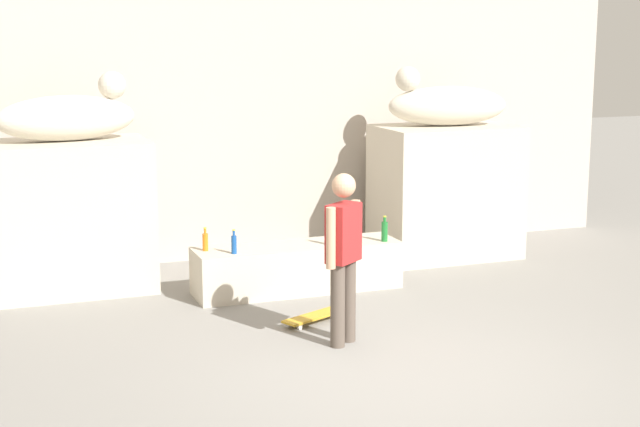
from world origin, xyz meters
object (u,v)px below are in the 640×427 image
(skater, at_px, (343,251))
(bottle_clear, at_px, (330,234))
(skateboard, at_px, (316,316))
(bottle_green, at_px, (385,231))
(bottle_blue, at_px, (234,244))
(bottle_orange, at_px, (205,241))
(statue_reclining_right, at_px, (445,104))
(statue_reclining_left, at_px, (69,116))

(skater, height_order, bottle_clear, skater)
(skateboard, relative_size, bottle_green, 2.68)
(bottle_blue, bearing_deg, bottle_orange, 136.32)
(statue_reclining_right, height_order, bottle_blue, statue_reclining_right)
(skater, bearing_deg, bottle_clear, -143.99)
(statue_reclining_right, height_order, skater, statue_reclining_right)
(statue_reclining_right, bearing_deg, skater, 56.77)
(statue_reclining_right, xyz_separation_m, skateboard, (-2.61, -2.19, -1.96))
(skater, xyz_separation_m, bottle_orange, (-0.85, 2.03, -0.26))
(bottle_blue, bearing_deg, skater, -71.64)
(statue_reclining_left, distance_m, bottle_clear, 3.26)
(bottle_green, height_order, bottle_orange, bottle_green)
(skater, xyz_separation_m, bottle_blue, (-0.59, 1.78, -0.26))
(skateboard, xyz_separation_m, bottle_blue, (-0.58, 1.03, 0.60))
(skater, bearing_deg, bottle_green, -161.48)
(skateboard, distance_m, bottle_blue, 1.32)
(skater, relative_size, skateboard, 2.06)
(statue_reclining_left, bearing_deg, bottle_orange, -42.84)
(skater, relative_size, bottle_green, 5.52)
(bottle_green, relative_size, bottle_orange, 1.13)
(bottle_green, bearing_deg, statue_reclining_left, 161.01)
(bottle_orange, relative_size, bottle_blue, 0.97)
(bottle_clear, distance_m, bottle_blue, 1.16)
(statue_reclining_right, xyz_separation_m, bottle_orange, (-3.45, -0.91, -1.37))
(bottle_green, bearing_deg, bottle_clear, 176.27)
(statue_reclining_right, xyz_separation_m, bottle_blue, (-3.19, -1.16, -1.37))
(skater, bearing_deg, skateboard, -126.16)
(statue_reclining_right, relative_size, skateboard, 2.06)
(statue_reclining_left, xyz_separation_m, bottle_blue, (1.59, -1.16, -1.37))
(skateboard, bearing_deg, bottle_clear, -143.42)
(bottle_orange, xyz_separation_m, bottle_blue, (0.26, -0.25, 0.00))
(statue_reclining_right, distance_m, bottle_green, 2.26)
(statue_reclining_left, height_order, skateboard, statue_reclining_left)
(bottle_clear, bearing_deg, statue_reclining_left, 157.62)
(bottle_green, xyz_separation_m, bottle_clear, (-0.66, 0.04, 0.00))
(skateboard, height_order, bottle_clear, bottle_clear)
(bottle_orange, distance_m, bottle_blue, 0.36)
(statue_reclining_left, height_order, bottle_blue, statue_reclining_left)
(skater, height_order, bottle_blue, skater)
(bottle_orange, bearing_deg, bottle_clear, -8.73)
(bottle_green, height_order, bottle_clear, bottle_clear)
(skater, bearing_deg, bottle_orange, -103.86)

